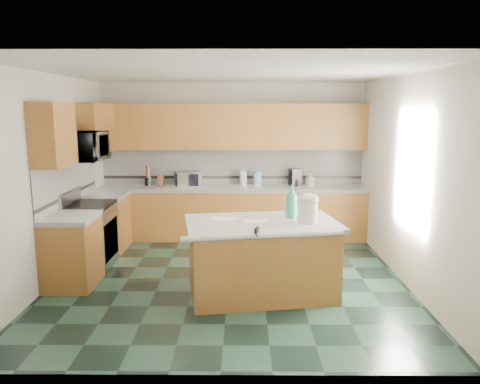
{
  "coord_description": "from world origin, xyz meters",
  "views": [
    {
      "loc": [
        0.19,
        -5.97,
        2.26
      ],
      "look_at": [
        0.15,
        0.35,
        1.12
      ],
      "focal_mm": 35.0,
      "sensor_mm": 36.0,
      "label": 1
    }
  ],
  "objects_px": {
    "toaster_oven": "(188,179)",
    "knife_block": "(161,180)",
    "treat_jar": "(308,213)",
    "coffee_maker": "(295,177)",
    "soap_bottle_island": "(292,201)",
    "island_base": "(262,261)",
    "island_top": "(262,224)"
  },
  "relations": [
    {
      "from": "soap_bottle_island",
      "to": "knife_block",
      "type": "height_order",
      "value": "soap_bottle_island"
    },
    {
      "from": "toaster_oven",
      "to": "coffee_maker",
      "type": "xyz_separation_m",
      "value": [
        1.86,
        0.03,
        0.02
      ]
    },
    {
      "from": "island_top",
      "to": "toaster_oven",
      "type": "xyz_separation_m",
      "value": [
        -1.19,
        2.58,
        0.15
      ]
    },
    {
      "from": "island_top",
      "to": "coffee_maker",
      "type": "relative_size",
      "value": 6.04
    },
    {
      "from": "island_top",
      "to": "knife_block",
      "type": "height_order",
      "value": "knife_block"
    },
    {
      "from": "knife_block",
      "to": "island_top",
      "type": "bearing_deg",
      "value": -51.29
    },
    {
      "from": "island_base",
      "to": "coffee_maker",
      "type": "bearing_deg",
      "value": 66.36
    },
    {
      "from": "treat_jar",
      "to": "toaster_oven",
      "type": "height_order",
      "value": "toaster_oven"
    },
    {
      "from": "treat_jar",
      "to": "knife_block",
      "type": "xyz_separation_m",
      "value": [
        -2.2,
        2.63,
        -0.03
      ]
    },
    {
      "from": "knife_block",
      "to": "coffee_maker",
      "type": "relative_size",
      "value": 0.64
    },
    {
      "from": "island_base",
      "to": "island_top",
      "type": "distance_m",
      "value": 0.46
    },
    {
      "from": "soap_bottle_island",
      "to": "toaster_oven",
      "type": "relative_size",
      "value": 0.94
    },
    {
      "from": "toaster_oven",
      "to": "coffee_maker",
      "type": "distance_m",
      "value": 1.86
    },
    {
      "from": "island_base",
      "to": "island_top",
      "type": "height_order",
      "value": "island_top"
    },
    {
      "from": "island_top",
      "to": "soap_bottle_island",
      "type": "relative_size",
      "value": 4.47
    },
    {
      "from": "treat_jar",
      "to": "soap_bottle_island",
      "type": "height_order",
      "value": "soap_bottle_island"
    },
    {
      "from": "treat_jar",
      "to": "knife_block",
      "type": "relative_size",
      "value": 1.27
    },
    {
      "from": "toaster_oven",
      "to": "treat_jar",
      "type": "bearing_deg",
      "value": -74.74
    },
    {
      "from": "treat_jar",
      "to": "toaster_oven",
      "type": "bearing_deg",
      "value": 134.78
    },
    {
      "from": "soap_bottle_island",
      "to": "knife_block",
      "type": "xyz_separation_m",
      "value": [
        -2.03,
        2.36,
        -0.11
      ]
    },
    {
      "from": "treat_jar",
      "to": "knife_block",
      "type": "bearing_deg",
      "value": 141.42
    },
    {
      "from": "treat_jar",
      "to": "island_top",
      "type": "bearing_deg",
      "value": -174.07
    },
    {
      "from": "treat_jar",
      "to": "knife_block",
      "type": "distance_m",
      "value": 3.43
    },
    {
      "from": "island_top",
      "to": "toaster_oven",
      "type": "bearing_deg",
      "value": 105.65
    },
    {
      "from": "toaster_oven",
      "to": "knife_block",
      "type": "bearing_deg",
      "value": 161.99
    },
    {
      "from": "soap_bottle_island",
      "to": "toaster_oven",
      "type": "distance_m",
      "value": 2.83
    },
    {
      "from": "soap_bottle_island",
      "to": "coffee_maker",
      "type": "xyz_separation_m",
      "value": [
        0.3,
        2.39,
        -0.05
      ]
    },
    {
      "from": "island_base",
      "to": "soap_bottle_island",
      "type": "bearing_deg",
      "value": 21.6
    },
    {
      "from": "island_base",
      "to": "coffee_maker",
      "type": "distance_m",
      "value": 2.77
    },
    {
      "from": "treat_jar",
      "to": "coffee_maker",
      "type": "relative_size",
      "value": 0.81
    },
    {
      "from": "island_base",
      "to": "treat_jar",
      "type": "height_order",
      "value": "treat_jar"
    },
    {
      "from": "island_base",
      "to": "treat_jar",
      "type": "relative_size",
      "value": 7.07
    }
  ]
}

